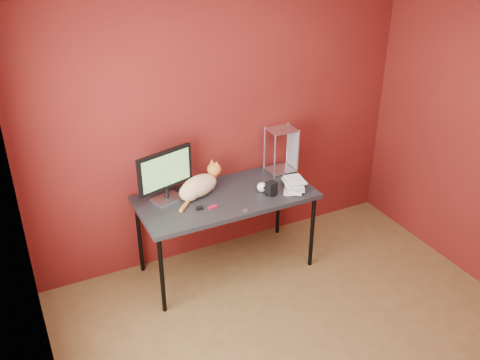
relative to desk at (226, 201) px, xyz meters
name	(u,v)px	position (x,y,z in m)	size (l,w,h in m)	color
room	(344,190)	(0.15, -1.37, 0.75)	(3.52, 3.52, 2.61)	#523A1C
desk	(226,201)	(0.00, 0.00, 0.00)	(1.50, 0.70, 0.75)	black
monitor	(165,173)	(-0.47, 0.15, 0.30)	(0.50, 0.23, 0.45)	silver
cat	(199,186)	(-0.20, 0.11, 0.14)	(0.49, 0.37, 0.26)	#C77F2A
skull_mug	(262,187)	(0.31, -0.07, 0.09)	(0.09, 0.09, 0.08)	silver
speaker	(271,189)	(0.35, -0.15, 0.10)	(0.10, 0.10, 0.12)	black
book_stack	(287,135)	(0.50, -0.13, 0.56)	(0.24, 0.25, 1.02)	beige
wire_rack	(281,150)	(0.65, 0.21, 0.26)	(0.25, 0.21, 0.42)	silver
pocket_knife	(213,207)	(-0.18, -0.14, 0.06)	(0.08, 0.02, 0.02)	#AC0D29
black_gadget	(200,208)	(-0.29, -0.11, 0.06)	(0.05, 0.03, 0.03)	black
washer	(246,210)	(0.04, -0.29, 0.05)	(0.05, 0.05, 0.00)	silver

